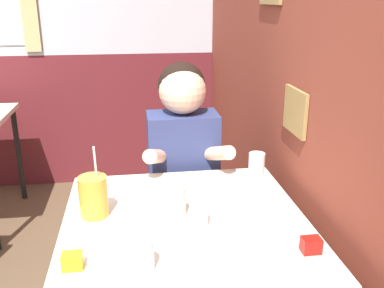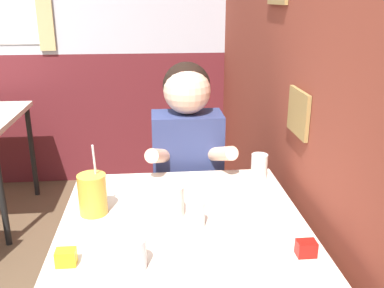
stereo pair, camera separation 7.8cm
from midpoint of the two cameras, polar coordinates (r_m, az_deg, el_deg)
The scene contains 11 objects.
brick_wall_right at distance 2.34m, azimuth 11.69°, elevation 14.10°, with size 0.08×4.62×2.70m.
back_wall at distance 3.66m, azimuth -17.87°, elevation 15.32°, with size 5.77×0.09×2.70m.
main_table at distance 1.60m, azimuth 0.21°, elevation -12.37°, with size 0.87×0.89×0.78m.
person_seated at distance 2.15m, azimuth 0.42°, elevation -4.44°, with size 0.42×0.42×1.25m.
cocktail_pitcher at distance 1.61m, azimuth -11.75°, elevation -6.58°, with size 0.10×0.10×0.27m.
glass_near_pitcher at distance 1.50m, azimuth 1.96°, elevation -9.31°, with size 0.07×0.07×0.10m.
glass_center at distance 1.91m, azimuth 10.12°, elevation -2.99°, with size 0.07×0.07×0.11m.
glass_far_side at distance 1.57m, azimuth -0.89°, elevation -7.60°, with size 0.07×0.07×0.11m.
glass_by_brick at distance 1.30m, azimuth -6.16°, elevation -14.35°, with size 0.08×0.08×0.10m.
condiment_ketchup at distance 1.41m, azimuth 16.56°, elevation -13.21°, with size 0.06×0.04×0.05m.
condiment_mustard at distance 1.36m, azimuth -14.83°, elevation -14.43°, with size 0.06×0.04×0.05m.
Camera 2 is at (0.78, -0.93, 1.54)m, focal length 40.00 mm.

